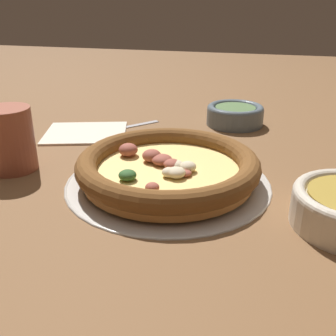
{
  "coord_description": "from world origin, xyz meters",
  "views": [
    {
      "loc": [
        -0.14,
        0.52,
        0.26
      ],
      "look_at": [
        0.0,
        0.0,
        0.02
      ],
      "focal_mm": 42.0,
      "sensor_mm": 36.0,
      "label": 1
    }
  ],
  "objects": [
    {
      "name": "ground_plane",
      "position": [
        0.0,
        0.0,
        0.0
      ],
      "size": [
        3.0,
        3.0,
        0.0
      ],
      "primitive_type": "plane",
      "color": "brown"
    },
    {
      "name": "pizza_tray",
      "position": [
        0.0,
        0.0,
        0.0
      ],
      "size": [
        0.31,
        0.31,
        0.01
      ],
      "color": "#B7B2A8",
      "rests_on": "ground_plane"
    },
    {
      "name": "pizza",
      "position": [
        0.0,
        0.0,
        0.03
      ],
      "size": [
        0.28,
        0.28,
        0.04
      ],
      "color": "#BC7F42",
      "rests_on": "pizza_tray"
    },
    {
      "name": "bowl_far",
      "position": [
        -0.07,
        -0.32,
        0.02
      ],
      "size": [
        0.12,
        0.12,
        0.04
      ],
      "color": "slate",
      "rests_on": "ground_plane"
    },
    {
      "name": "drinking_cup",
      "position": [
        0.26,
        0.01,
        0.05
      ],
      "size": [
        0.08,
        0.08,
        0.1
      ],
      "color": "brown",
      "rests_on": "ground_plane"
    },
    {
      "name": "napkin",
      "position": [
        0.22,
        -0.18,
        0.0
      ],
      "size": [
        0.2,
        0.18,
        0.01
      ],
      "rotation": [
        0.0,
        0.0,
        0.31
      ],
      "color": "beige",
      "rests_on": "ground_plane"
    },
    {
      "name": "fork",
      "position": [
        0.18,
        -0.22,
        0.0
      ],
      "size": [
        0.14,
        0.16,
        0.0
      ],
      "rotation": [
        0.0,
        0.0,
        7.14
      ],
      "color": "#B7B7BC",
      "rests_on": "ground_plane"
    }
  ]
}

